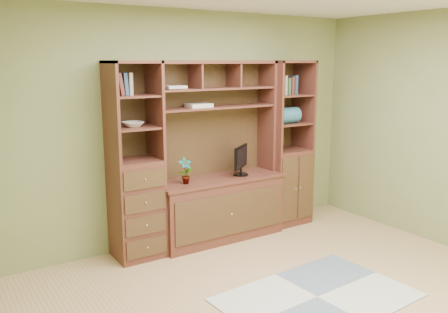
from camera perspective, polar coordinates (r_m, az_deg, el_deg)
room at (r=3.83m, az=10.50°, el=0.03°), size 4.60×4.10×2.64m
center_hutch at (r=5.37m, az=-0.56°, el=0.49°), size 1.54×0.53×2.05m
left_tower at (r=4.96m, az=-10.64°, el=-0.63°), size 0.50×0.45×2.05m
right_tower at (r=6.00m, az=7.54°, el=1.56°), size 0.55×0.45×2.05m
rug at (r=4.42m, az=11.17°, el=-16.27°), size 1.71×1.19×0.01m
monitor at (r=5.50m, az=2.04°, el=0.17°), size 0.42×0.38×0.48m
orchid at (r=5.15m, az=-4.67°, el=-1.72°), size 0.15×0.10×0.29m
magazines at (r=5.26m, az=-3.05°, el=6.15°), size 0.26×0.19×0.04m
bowl at (r=4.89m, az=-10.90°, el=3.84°), size 0.21×0.21×0.05m
blanket_teal at (r=5.87m, az=7.47°, el=4.91°), size 0.34×0.19×0.19m
blanket_red at (r=6.06m, az=7.70°, el=5.02°), size 0.32×0.18×0.18m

